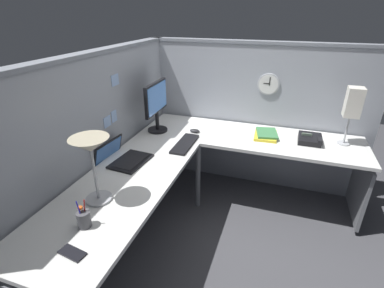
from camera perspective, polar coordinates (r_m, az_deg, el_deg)
ground_plane at (r=2.89m, az=3.28°, el=-14.62°), size 6.80×6.80×0.00m
cubicle_wall_back at (r=2.51m, az=-18.09°, el=-1.02°), size 2.57×0.12×1.58m
cubicle_wall_right at (r=3.21m, az=12.42°, el=5.45°), size 0.12×2.37×1.58m
desk at (r=2.40m, az=3.81°, el=-5.42°), size 2.35×2.15×0.73m
monitor at (r=2.84m, az=-7.17°, el=8.13°), size 0.46×0.20×0.50m
laptop at (r=2.42m, az=-14.07°, el=-2.59°), size 0.37×0.41×0.22m
keyboard at (r=2.61m, az=-1.43°, el=0.04°), size 0.43×0.14×0.02m
computer_mouse at (r=2.87m, az=0.56°, el=2.66°), size 0.06×0.10×0.03m
desk_lamp_dome at (r=1.82m, az=-19.66°, el=-1.17°), size 0.24×0.24×0.44m
pen_cup at (r=1.78m, az=-20.90°, el=-13.88°), size 0.08×0.08×0.18m
cell_phone at (r=1.67m, az=-22.92°, el=-19.51°), size 0.09×0.15×0.01m
office_phone at (r=2.85m, az=22.67°, el=0.82°), size 0.19×0.21×0.11m
book_stack at (r=2.87m, az=14.64°, el=1.86°), size 0.31×0.24×0.04m
desk_lamp_paper at (r=2.86m, az=29.64°, el=6.98°), size 0.13×0.13×0.53m
wall_clock at (r=3.04m, az=15.12°, el=11.51°), size 0.04×0.22×0.22m
pinned_note_leftmost at (r=2.54m, az=-15.39°, el=5.38°), size 0.08×0.00×0.10m
pinned_note_middle at (r=2.46m, az=-16.65°, el=4.31°), size 0.09×0.00×0.09m
pinned_note_rightmost at (r=2.52m, az=-15.20°, el=12.28°), size 0.11×0.00×0.09m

